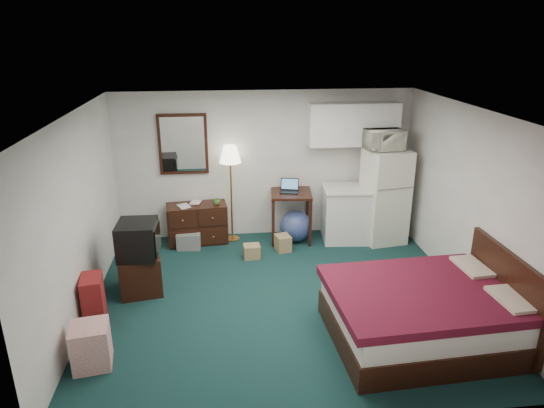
{
  "coord_description": "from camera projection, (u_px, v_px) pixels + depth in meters",
  "views": [
    {
      "loc": [
        -0.77,
        -5.68,
        3.42
      ],
      "look_at": [
        -0.08,
        0.45,
        1.19
      ],
      "focal_mm": 32.0,
      "sensor_mm": 36.0,
      "label": 1
    }
  ],
  "objects": [
    {
      "name": "floor",
      "position": [
        282.0,
        298.0,
        6.55
      ],
      "size": [
        5.0,
        4.5,
        0.01
      ],
      "primitive_type": "cube",
      "color": "black",
      "rests_on": "ground"
    },
    {
      "name": "ceiling",
      "position": [
        283.0,
        112.0,
        5.7
      ],
      "size": [
        5.0,
        4.5,
        0.01
      ],
      "primitive_type": "cube",
      "color": "beige",
      "rests_on": "walls"
    },
    {
      "name": "walls",
      "position": [
        282.0,
        211.0,
        6.13
      ],
      "size": [
        5.01,
        4.51,
        2.5
      ],
      "color": "beige",
      "rests_on": "floor"
    },
    {
      "name": "mirror",
      "position": [
        183.0,
        144.0,
        7.92
      ],
      "size": [
        0.8,
        0.06,
        1.0
      ],
      "primitive_type": null,
      "color": "white",
      "rests_on": "walls"
    },
    {
      "name": "upper_cabinets",
      "position": [
        353.0,
        124.0,
        7.98
      ],
      "size": [
        1.5,
        0.35,
        0.7
      ],
      "primitive_type": null,
      "color": "white",
      "rests_on": "walls"
    },
    {
      "name": "headboard",
      "position": [
        505.0,
        293.0,
        5.61
      ],
      "size": [
        0.06,
        1.56,
        1.0
      ],
      "primitive_type": null,
      "color": "black",
      "rests_on": "walls"
    },
    {
      "name": "dresser",
      "position": [
        197.0,
        223.0,
        8.16
      ],
      "size": [
        1.03,
        0.55,
        0.67
      ],
      "primitive_type": null,
      "rotation": [
        0.0,
        0.0,
        0.1
      ],
      "color": "black",
      "rests_on": "floor"
    },
    {
      "name": "floor_lamp",
      "position": [
        231.0,
        194.0,
        8.1
      ],
      "size": [
        0.43,
        0.43,
        1.65
      ],
      "primitive_type": null,
      "rotation": [
        0.0,
        0.0,
        0.22
      ],
      "color": "gold",
      "rests_on": "floor"
    },
    {
      "name": "desk",
      "position": [
        291.0,
        216.0,
        8.25
      ],
      "size": [
        0.74,
        0.74,
        0.85
      ],
      "primitive_type": null,
      "rotation": [
        0.0,
        0.0,
        -0.1
      ],
      "color": "black",
      "rests_on": "floor"
    },
    {
      "name": "exercise_ball",
      "position": [
        296.0,
        226.0,
        8.23
      ],
      "size": [
        0.65,
        0.65,
        0.54
      ],
      "primitive_type": "sphere",
      "rotation": [
        0.0,
        0.0,
        0.22
      ],
      "color": "navy",
      "rests_on": "floor"
    },
    {
      "name": "kitchen_counter",
      "position": [
        348.0,
        215.0,
        8.23
      ],
      "size": [
        0.87,
        0.7,
        0.9
      ],
      "primitive_type": null,
      "rotation": [
        0.0,
        0.0,
        -0.09
      ],
      "color": "white",
      "rests_on": "floor"
    },
    {
      "name": "fridge",
      "position": [
        385.0,
        196.0,
        8.1
      ],
      "size": [
        0.75,
        0.75,
        1.58
      ],
      "primitive_type": null,
      "rotation": [
        0.0,
        0.0,
        0.16
      ],
      "color": "white",
      "rests_on": "floor"
    },
    {
      "name": "bed",
      "position": [
        421.0,
        315.0,
        5.58
      ],
      "size": [
        2.11,
        1.69,
        0.65
      ],
      "primitive_type": null,
      "rotation": [
        0.0,
        0.0,
        0.05
      ],
      "color": "#440A19",
      "rests_on": "floor"
    },
    {
      "name": "tv_stand",
      "position": [
        140.0,
        273.0,
        6.65
      ],
      "size": [
        0.64,
        0.68,
        0.55
      ],
      "primitive_type": null,
      "rotation": [
        0.0,
        0.0,
        0.18
      ],
      "color": "black",
      "rests_on": "floor"
    },
    {
      "name": "suitcase",
      "position": [
        94.0,
        301.0,
        5.88
      ],
      "size": [
        0.3,
        0.42,
        0.63
      ],
      "primitive_type": null,
      "rotation": [
        0.0,
        0.0,
        0.15
      ],
      "color": "maroon",
      "rests_on": "floor"
    },
    {
      "name": "retail_box",
      "position": [
        91.0,
        346.0,
        5.17
      ],
      "size": [
        0.44,
        0.44,
        0.49
      ],
      "primitive_type": null,
      "rotation": [
        0.0,
        0.0,
        0.15
      ],
      "color": "silver",
      "rests_on": "floor"
    },
    {
      "name": "file_bin",
      "position": [
        189.0,
        240.0,
        8.01
      ],
      "size": [
        0.4,
        0.31,
        0.27
      ],
      "primitive_type": null,
      "rotation": [
        0.0,
        0.0,
        -0.07
      ],
      "color": "gray",
      "rests_on": "floor"
    },
    {
      "name": "cardboard_box_a",
      "position": [
        252.0,
        251.0,
        7.67
      ],
      "size": [
        0.26,
        0.23,
        0.22
      ],
      "primitive_type": null,
      "rotation": [
        0.0,
        0.0,
        0.05
      ],
      "color": "olive",
      "rests_on": "floor"
    },
    {
      "name": "cardboard_box_b",
      "position": [
        283.0,
        243.0,
        7.92
      ],
      "size": [
        0.27,
        0.3,
        0.26
      ],
      "primitive_type": null,
      "rotation": [
        0.0,
        0.0,
        0.23
      ],
      "color": "olive",
      "rests_on": "floor"
    },
    {
      "name": "laptop",
      "position": [
        289.0,
        186.0,
        8.07
      ],
      "size": [
        0.35,
        0.31,
        0.21
      ],
      "primitive_type": null,
      "rotation": [
        0.0,
        0.0,
        -0.23
      ],
      "color": "black",
      "rests_on": "desk"
    },
    {
      "name": "crt_tv",
      "position": [
        138.0,
        239.0,
        6.44
      ],
      "size": [
        0.53,
        0.57,
        0.48
      ],
      "primitive_type": null,
      "rotation": [
        0.0,
        0.0,
        -0.02
      ],
      "color": "black",
      "rests_on": "tv_stand"
    },
    {
      "name": "microwave",
      "position": [
        384.0,
        137.0,
        7.76
      ],
      "size": [
        0.63,
        0.39,
        0.4
      ],
      "primitive_type": "imported",
      "rotation": [
        0.0,
        0.0,
        0.1
      ],
      "color": "white",
      "rests_on": "fridge"
    },
    {
      "name": "book_a",
      "position": [
        178.0,
        201.0,
        7.87
      ],
      "size": [
        0.17,
        0.09,
        0.24
      ],
      "primitive_type": "imported",
      "rotation": [
        0.0,
        0.0,
        0.42
      ],
      "color": "olive",
      "rests_on": "dresser"
    },
    {
      "name": "book_b",
      "position": [
        190.0,
        196.0,
        8.1
      ],
      "size": [
        0.17,
        0.06,
        0.23
      ],
      "primitive_type": "imported",
      "rotation": [
        0.0,
        0.0,
        -0.23
      ],
      "color": "olive",
      "rests_on": "dresser"
    },
    {
      "name": "mug",
      "position": [
        217.0,
        201.0,
        8.04
      ],
      "size": [
        0.13,
        0.1,
        0.12
      ],
      "primitive_type": "imported",
      "rotation": [
        0.0,
        0.0,
        -0.08
      ],
      "color": "#428331",
      "rests_on": "dresser"
    }
  ]
}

